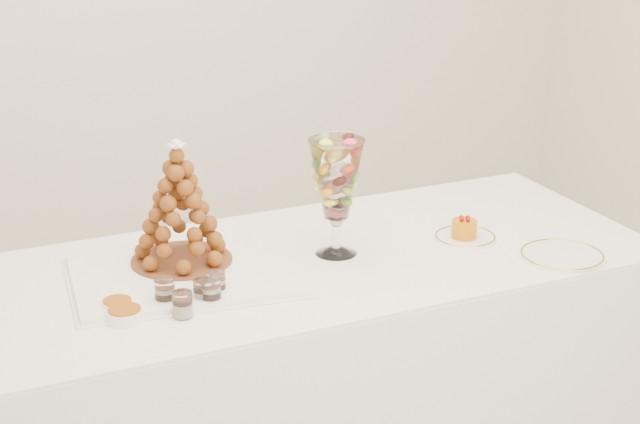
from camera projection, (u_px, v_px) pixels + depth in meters
name	position (u px, v px, depth m)	size (l,w,h in m)	color
buffet_table	(293.00, 386.00, 3.36)	(2.23, 0.90, 0.85)	white
lace_tray	(184.00, 275.00, 3.09)	(0.63, 0.48, 0.02)	white
macaron_vase	(336.00, 180.00, 3.20)	(0.17, 0.17, 0.36)	white
cake_plate	(465.00, 237.00, 3.39)	(0.20, 0.20, 0.01)	white
spare_plate	(562.00, 256.00, 3.25)	(0.26, 0.26, 0.01)	white
verrine_a	(165.00, 293.00, 2.91)	(0.06, 0.06, 0.08)	white
verrine_b	(203.00, 292.00, 2.93)	(0.05, 0.05, 0.07)	white
verrine_c	(217.00, 284.00, 2.98)	(0.05, 0.05, 0.07)	white
verrine_d	(183.00, 305.00, 2.85)	(0.05, 0.05, 0.07)	white
verrine_e	(211.00, 292.00, 2.92)	(0.06, 0.06, 0.08)	white
ramekin_back	(118.00, 306.00, 2.89)	(0.09, 0.09, 0.03)	white
ramekin_front	(125.00, 315.00, 2.83)	(0.10, 0.10, 0.03)	white
croquembouche	(179.00, 203.00, 3.10)	(0.30, 0.30, 0.37)	brown
mousse_cake	(464.00, 229.00, 3.37)	(0.08, 0.08, 0.07)	#CE7109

